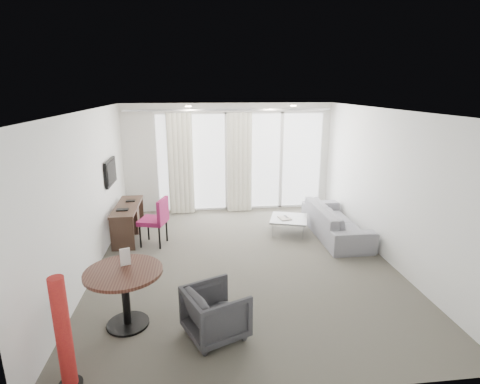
{
  "coord_description": "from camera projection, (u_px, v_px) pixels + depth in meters",
  "views": [
    {
      "loc": [
        -0.77,
        -5.95,
        2.94
      ],
      "look_at": [
        0.0,
        0.6,
        1.1
      ],
      "focal_mm": 28.0,
      "sensor_mm": 36.0,
      "label": 1
    }
  ],
  "objects": [
    {
      "name": "floor",
      "position": [
        244.0,
        261.0,
        6.57
      ],
      "size": [
        5.0,
        6.0,
        0.0
      ],
      "primitive_type": "cube",
      "color": "#4E4B41",
      "rests_on": "ground"
    },
    {
      "name": "ceiling",
      "position": [
        244.0,
        110.0,
        5.87
      ],
      "size": [
        5.0,
        6.0,
        0.0
      ],
      "primitive_type": "cube",
      "color": "white",
      "rests_on": "ground"
    },
    {
      "name": "wall_left",
      "position": [
        88.0,
        195.0,
        5.94
      ],
      "size": [
        0.0,
        6.0,
        2.6
      ],
      "primitive_type": "cube",
      "color": "silver",
      "rests_on": "ground"
    },
    {
      "name": "wall_right",
      "position": [
        387.0,
        186.0,
        6.5
      ],
      "size": [
        0.0,
        6.0,
        2.6
      ],
      "primitive_type": "cube",
      "color": "silver",
      "rests_on": "ground"
    },
    {
      "name": "wall_front",
      "position": [
        287.0,
        278.0,
        3.35
      ],
      "size": [
        5.0,
        0.0,
        2.6
      ],
      "primitive_type": "cube",
      "color": "silver",
      "rests_on": "ground"
    },
    {
      "name": "window_panel",
      "position": [
        241.0,
        162.0,
        9.13
      ],
      "size": [
        4.0,
        0.02,
        2.38
      ],
      "primitive_type": null,
      "color": "white",
      "rests_on": "ground"
    },
    {
      "name": "window_frame",
      "position": [
        241.0,
        162.0,
        9.12
      ],
      "size": [
        4.1,
        0.06,
        2.44
      ],
      "primitive_type": null,
      "color": "white",
      "rests_on": "ground"
    },
    {
      "name": "curtain_left",
      "position": [
        181.0,
        164.0,
        8.81
      ],
      "size": [
        0.6,
        0.2,
        2.38
      ],
      "primitive_type": null,
      "color": "silver",
      "rests_on": "ground"
    },
    {
      "name": "curtain_right",
      "position": [
        240.0,
        163.0,
        8.97
      ],
      "size": [
        0.6,
        0.2,
        2.38
      ],
      "primitive_type": null,
      "color": "silver",
      "rests_on": "ground"
    },
    {
      "name": "curtain_track",
      "position": [
        229.0,
        110.0,
        8.6
      ],
      "size": [
        4.8,
        0.04,
        0.04
      ],
      "primitive_type": null,
      "color": "#B2B2B7",
      "rests_on": "ceiling"
    },
    {
      "name": "downlight_a",
      "position": [
        188.0,
        106.0,
        7.3
      ],
      "size": [
        0.12,
        0.12,
        0.02
      ],
      "primitive_type": "cylinder",
      "color": "#FFE0B2",
      "rests_on": "ceiling"
    },
    {
      "name": "downlight_b",
      "position": [
        293.0,
        106.0,
        7.53
      ],
      "size": [
        0.12,
        0.12,
        0.02
      ],
      "primitive_type": "cylinder",
      "color": "#FFE0B2",
      "rests_on": "ceiling"
    },
    {
      "name": "desk",
      "position": [
        128.0,
        221.0,
        7.55
      ],
      "size": [
        0.45,
        1.44,
        0.67
      ],
      "primitive_type": null,
      "color": "#34231A",
      "rests_on": "floor"
    },
    {
      "name": "tv",
      "position": [
        110.0,
        172.0,
        7.31
      ],
      "size": [
        0.05,
        0.8,
        0.5
      ],
      "primitive_type": null,
      "color": "black",
      "rests_on": "wall_left"
    },
    {
      "name": "desk_chair",
      "position": [
        153.0,
        221.0,
        7.17
      ],
      "size": [
        0.62,
        0.6,
        0.94
      ],
      "primitive_type": null,
      "rotation": [
        0.0,
        0.0,
        -0.28
      ],
      "color": "maroon",
      "rests_on": "floor"
    },
    {
      "name": "round_table",
      "position": [
        126.0,
        298.0,
        4.71
      ],
      "size": [
        1.25,
        1.25,
        0.77
      ],
      "primitive_type": null,
      "rotation": [
        0.0,
        0.0,
        0.38
      ],
      "color": "#402118",
      "rests_on": "floor"
    },
    {
      "name": "menu_card",
      "position": [
        126.0,
        269.0,
        4.76
      ],
      "size": [
        0.13,
        0.06,
        0.23
      ],
      "primitive_type": null,
      "rotation": [
        0.0,
        0.0,
        0.33
      ],
      "color": "white",
      "rests_on": "round_table"
    },
    {
      "name": "red_lamp",
      "position": [
        63.0,
        334.0,
        3.68
      ],
      "size": [
        0.25,
        0.25,
        1.22
      ],
      "primitive_type": "cylinder",
      "rotation": [
        0.0,
        0.0,
        0.01
      ],
      "color": "#A51F1C",
      "rests_on": "floor"
    },
    {
      "name": "tub_armchair",
      "position": [
        216.0,
        312.0,
        4.53
      ],
      "size": [
        0.9,
        0.89,
        0.63
      ],
      "primitive_type": "imported",
      "rotation": [
        0.0,
        0.0,
        1.98
      ],
      "color": "#2E2E31",
      "rests_on": "floor"
    },
    {
      "name": "coffee_table",
      "position": [
        289.0,
        225.0,
        7.81
      ],
      "size": [
        0.93,
        0.93,
        0.33
      ],
      "primitive_type": null,
      "rotation": [
        0.0,
        0.0,
        -0.31
      ],
      "color": "gray",
      "rests_on": "floor"
    },
    {
      "name": "remote",
      "position": [
        286.0,
        216.0,
        7.8
      ],
      "size": [
        0.06,
        0.15,
        0.02
      ],
      "primitive_type": null,
      "rotation": [
        0.0,
        0.0,
        0.13
      ],
      "color": "black",
      "rests_on": "coffee_table"
    },
    {
      "name": "magazine",
      "position": [
        285.0,
        217.0,
        7.74
      ],
      "size": [
        0.27,
        0.32,
        0.02
      ],
      "primitive_type": null,
      "rotation": [
        0.0,
        0.0,
        0.16
      ],
      "color": "gray",
      "rests_on": "coffee_table"
    },
    {
      "name": "sofa",
      "position": [
        335.0,
        221.0,
        7.66
      ],
      "size": [
        0.83,
        2.13,
        0.62
      ],
      "primitive_type": "imported",
      "rotation": [
        0.0,
        0.0,
        1.57
      ],
      "color": "slate",
      "rests_on": "floor"
    },
    {
      "name": "terrace_slab",
      "position": [
        235.0,
        194.0,
        10.92
      ],
      "size": [
        5.6,
        3.0,
        0.12
      ],
      "primitive_type": "cube",
      "color": "#4D4D50",
      "rests_on": "ground"
    },
    {
      "name": "rattan_chair_a",
      "position": [
        249.0,
        175.0,
        11.13
      ],
      "size": [
        0.65,
        0.65,
        0.85
      ],
      "primitive_type": null,
      "rotation": [
        0.0,
        0.0,
        -0.13
      ],
      "color": "#4B2C1A",
      "rests_on": "terrace_slab"
    },
    {
      "name": "rattan_chair_b",
      "position": [
        296.0,
        177.0,
        10.89
      ],
      "size": [
        0.76,
        0.76,
        0.86
      ],
      "primitive_type": null,
      "rotation": [
        0.0,
        0.0,
        0.37
      ],
      "color": "#4B2C1A",
      "rests_on": "terrace_slab"
    },
    {
      "name": "rattan_table",
      "position": [
        268.0,
        191.0,
        10.17
      ],
      "size": [
        0.53,
        0.53,
        0.46
      ],
      "primitive_type": null,
      "rotation": [
        0.0,
        0.0,
        -0.19
      ],
      "color": "#4B2C1A",
      "rests_on": "terrace_slab"
    },
    {
      "name": "balustrade",
      "position": [
        230.0,
        166.0,
        12.16
      ],
      "size": [
        5.5,
        0.06,
        1.05
      ],
      "primitive_type": null,
      "color": "#B2B2B7",
      "rests_on": "terrace_slab"
    }
  ]
}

